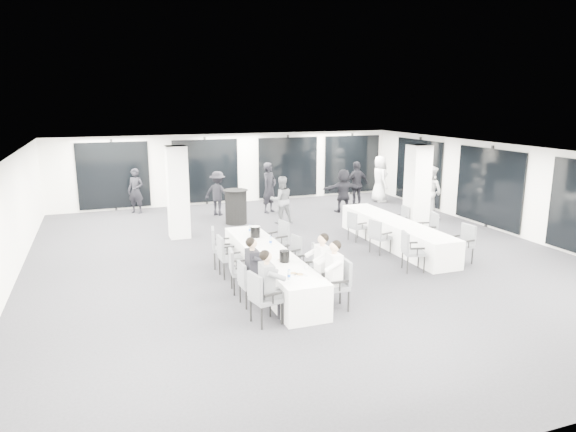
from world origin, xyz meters
The scene contains 43 objects.
room centered at (0.89, 1.11, 1.39)m, with size 14.04×16.04×2.84m.
column_left centered at (-2.80, 3.20, 1.40)m, with size 0.60×0.60×2.80m, color white.
column_right centered at (4.20, 1.00, 1.40)m, with size 0.60×0.60×2.80m, color white.
banquet_table_main centered at (-1.45, -1.58, 0.38)m, with size 0.90×5.00×0.75m, color white.
banquet_table_side centered at (2.89, 0.08, 0.38)m, with size 0.90×5.00×0.75m, color white.
cocktail_table centered at (-0.71, 4.34, 0.59)m, with size 0.84×0.84×1.16m.
chair_main_left_near centered at (-2.29, -3.67, 0.58)m, with size 0.61×0.64×1.02m.
chair_main_left_second centered at (-2.28, -2.71, 0.53)m, with size 0.49×0.54×0.92m.
chair_main_left_mid centered at (-2.28, -1.90, 0.55)m, with size 0.54×0.58×0.96m.
chair_main_left_fourth centered at (-2.29, -0.86, 0.57)m, with size 0.52×0.58×1.00m.
chair_main_left_far centered at (-2.29, -0.07, 0.58)m, with size 0.60×0.64×1.02m.
chair_main_right_near centered at (-0.61, -3.49, 0.58)m, with size 0.55×0.60×1.02m.
chair_main_right_second centered at (-0.62, -2.92, 0.51)m, with size 0.55×0.57×0.89m.
chair_main_right_mid centered at (-0.62, -1.98, 0.53)m, with size 0.53×0.57×0.93m.
chair_main_right_fourth centered at (-0.63, -0.88, 0.49)m, with size 0.52×0.55×0.86m.
chair_main_right_far centered at (-0.61, 0.13, 0.57)m, with size 0.59×0.63×1.00m.
chair_side_left_near centered at (2.06, -1.98, 0.56)m, with size 0.61×0.63×0.99m.
chair_side_left_mid centered at (2.06, -0.42, 0.54)m, with size 0.57×0.60×0.94m.
chair_side_left_far centered at (2.07, 0.95, 0.50)m, with size 0.52×0.55×0.88m.
chair_side_right_near centered at (3.73, -1.88, 0.57)m, with size 0.55×0.60×1.00m.
chair_side_right_mid centered at (3.73, -0.38, 0.58)m, with size 0.61×0.64×1.01m.
chair_side_right_far centered at (3.72, 1.07, 0.52)m, with size 0.50×0.54×0.91m.
seated_guest_a centered at (-2.12, -3.65, 0.81)m, with size 0.50×0.38×1.44m.
seated_guest_b centered at (-2.12, -2.70, 0.81)m, with size 0.50×0.38×1.44m.
seated_guest_c centered at (-0.78, -3.49, 0.81)m, with size 0.50×0.38×1.44m.
seated_guest_d centered at (-0.78, -2.90, 0.81)m, with size 0.50×0.38×1.44m.
standing_guest_a centered at (0.90, 5.61, 1.06)m, with size 0.77×0.62×2.12m, color black.
standing_guest_b centered at (0.75, 3.85, 0.92)m, with size 0.88×0.54×1.83m, color slate.
standing_guest_c centered at (-1.00, 5.83, 0.91)m, with size 1.18×0.60×1.83m, color black.
standing_guest_d centered at (4.41, 5.37, 1.02)m, with size 1.20×0.67×2.04m, color black.
standing_guest_e centered at (5.81, 6.04, 1.07)m, with size 1.04×0.63×2.15m, color silver.
standing_guest_f centered at (3.52, 4.75, 0.92)m, with size 1.69×0.65×1.84m, color black.
standing_guest_g centered at (-3.78, 7.20, 0.95)m, with size 0.69×0.56×1.89m, color black.
standing_guest_h centered at (6.01, 2.82, 1.05)m, with size 1.02×0.62×2.11m, color silver.
ice_bucket_near centered at (-1.39, -2.42, 0.87)m, with size 0.22×0.22×0.25m, color black.
ice_bucket_far centered at (-1.40, -0.26, 0.89)m, with size 0.25×0.25×0.28m, color black.
water_bottle_a centered at (-1.68, -3.49, 0.85)m, with size 0.06×0.06×0.19m, color silver.
water_bottle_b centered at (-1.26, -1.09, 0.85)m, with size 0.07×0.07×0.21m, color silver.
water_bottle_c centered at (-1.41, 0.20, 0.85)m, with size 0.06×0.06×0.20m, color silver.
plate_a centered at (-1.48, -3.21, 0.76)m, with size 0.21×0.21×0.03m.
plate_b centered at (-1.39, -3.33, 0.76)m, with size 0.22×0.22×0.03m.
plate_c centered at (-1.42, -2.29, 0.76)m, with size 0.19×0.19×0.03m.
wine_glass centered at (-1.30, -3.43, 0.91)m, with size 0.08×0.08×0.22m.
Camera 1 is at (-4.92, -12.29, 4.15)m, focal length 32.00 mm.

